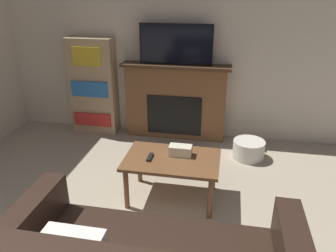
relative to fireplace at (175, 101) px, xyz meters
The scene contains 8 objects.
wall_back 0.85m from the fireplace, 42.33° to the left, with size 6.10×0.06×2.70m.
fireplace is the anchor object (origin of this frame).
tv 0.77m from the fireplace, 90.00° to the right, with size 0.95×0.03×0.52m.
coffee_table 1.50m from the fireplace, 81.71° to the right, with size 0.92×0.60×0.46m.
tissue_box 1.42m from the fireplace, 78.48° to the right, with size 0.22×0.12×0.10m.
remote_control 1.52m from the fireplace, 89.78° to the right, with size 0.04×0.15×0.02m.
bookshelf 1.18m from the fireplace, behind, with size 0.64×0.29×1.35m.
storage_basket 1.18m from the fireplace, 24.75° to the right, with size 0.39×0.39×0.23m.
Camera 1 is at (0.54, -0.70, 2.00)m, focal length 35.00 mm.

